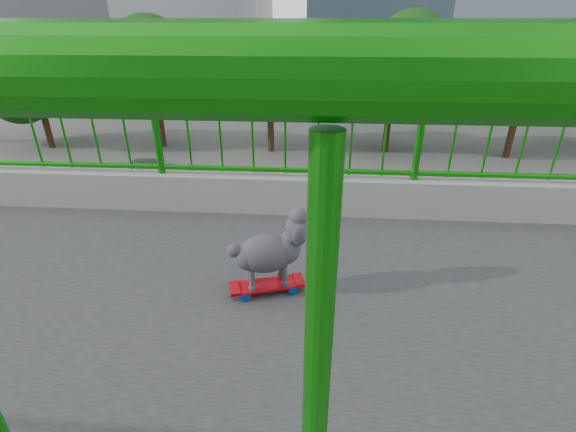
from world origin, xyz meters
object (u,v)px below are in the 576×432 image
Objects in this scene: car_1 at (292,281)px; car_3 at (256,200)px; poodle at (271,249)px; car_4 at (154,172)px; car_2 at (350,236)px; skateboard at (267,286)px; car_7 at (397,236)px; car_5 at (179,349)px; car_6 at (558,293)px.

car_1 is 0.94× the size of car_3.
car_4 is (-18.50, -8.71, -6.50)m from poodle.
skateboard is at bearing 172.23° from car_2.
car_7 is at bearing -117.72° from car_4.
car_3 is (-15.30, -2.58, -6.59)m from poodle.
poodle reaches higher than car_5.
car_4 is (-18.51, -8.69, -6.26)m from skateboard.
car_5 is (9.60, -0.59, 0.02)m from car_3.
car_1 is at bearing -139.26° from car_4.
car_4 reaches higher than car_5.
poodle reaches higher than car_3.
car_6 is (0.00, 8.34, -0.02)m from car_1.
car_3 is at bearing 176.46° from car_5.
car_7 is at bearing 146.87° from poodle.
skateboard is 0.10× the size of car_1.
skateboard is 0.10× the size of car_5.
skateboard reaches higher than car_6.
car_6 is (3.20, 6.26, -0.02)m from car_2.
car_6 is at bearing 106.13° from car_5.
car_1 is at bearing 165.71° from poodle.
car_7 is (-6.40, 6.64, 0.08)m from car_5.
poodle is 0.09× the size of car_2.
poodle is at bearing -170.42° from car_3.
skateboard reaches higher than car_5.
car_5 is at bearing -156.60° from car_4.
car_7 reaches higher than car_5.
car_1 is (-8.91, -0.42, -6.30)m from skateboard.
skateboard reaches higher than car_4.
skateboard is at bearing -90.00° from poodle.
car_1 reaches higher than car_6.
car_1 is (-8.90, -0.45, -6.54)m from poodle.
car_4 is at bearing -156.60° from car_5.
car_5 is at bearing -73.87° from car_6.
car_3 is (-6.40, -2.14, -0.05)m from car_1.
car_2 is 5.29m from car_3.
car_6 is (9.60, 16.61, -0.07)m from car_4.
car_5 is (-5.71, -3.15, -6.34)m from skateboard.
skateboard is 0.10× the size of car_4.
skateboard reaches higher than car_7.
car_6 is at bearing -121.43° from car_3.
car_1 is at bearing 165.55° from skateboard.
car_2 is at bearing 155.19° from poodle.
car_6 is (6.40, 10.47, 0.03)m from car_3.
car_2 is at bearing 147.06° from car_1.
car_7 is at bearing -90.00° from car_2.
car_2 is (-12.10, 1.63, -6.54)m from poodle.
car_1 is 5.05m from car_7.
skateboard is at bearing 2.70° from car_1.
car_5 is at bearing 143.11° from car_2.
poodle is at bearing -154.78° from car_4.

